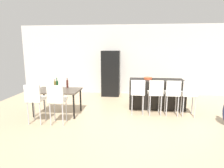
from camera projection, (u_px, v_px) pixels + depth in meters
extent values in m
plane|color=tan|center=(137.00, 115.00, 5.67)|extent=(10.00, 10.00, 0.00)
cube|color=beige|center=(136.00, 60.00, 8.12)|extent=(10.00, 0.12, 2.90)
cube|color=black|center=(156.00, 93.00, 6.39)|extent=(1.77, 0.85, 0.92)
cube|color=white|center=(138.00, 93.00, 5.69)|extent=(0.40, 0.40, 0.08)
cube|color=white|center=(138.00, 87.00, 5.48)|extent=(0.40, 0.06, 0.36)
cylinder|color=#B2B2B7|center=(132.00, 102.00, 5.93)|extent=(0.03, 0.03, 0.61)
cylinder|color=#B2B2B7|center=(142.00, 102.00, 5.90)|extent=(0.03, 0.03, 0.61)
cylinder|color=#B2B2B7|center=(132.00, 105.00, 5.62)|extent=(0.03, 0.03, 0.61)
cylinder|color=#B2B2B7|center=(143.00, 106.00, 5.58)|extent=(0.03, 0.03, 0.61)
cube|color=white|center=(155.00, 93.00, 5.64)|extent=(0.42, 0.42, 0.08)
cube|color=white|center=(156.00, 87.00, 5.43)|extent=(0.40, 0.08, 0.36)
cylinder|color=#B2B2B7|center=(148.00, 103.00, 5.87)|extent=(0.03, 0.03, 0.61)
cylinder|color=#B2B2B7|center=(159.00, 103.00, 5.85)|extent=(0.03, 0.03, 0.61)
cylinder|color=#B2B2B7|center=(150.00, 106.00, 5.55)|extent=(0.03, 0.03, 0.61)
cylinder|color=#B2B2B7|center=(161.00, 106.00, 5.54)|extent=(0.03, 0.03, 0.61)
cube|color=white|center=(172.00, 93.00, 5.59)|extent=(0.41, 0.41, 0.08)
cube|color=white|center=(174.00, 87.00, 5.38)|extent=(0.40, 0.07, 0.36)
cylinder|color=#B2B2B7|center=(165.00, 103.00, 5.83)|extent=(0.03, 0.03, 0.61)
cylinder|color=#B2B2B7|center=(176.00, 103.00, 5.79)|extent=(0.03, 0.03, 0.61)
cylinder|color=#B2B2B7|center=(167.00, 106.00, 5.52)|extent=(0.03, 0.03, 0.61)
cylinder|color=#B2B2B7|center=(178.00, 107.00, 5.48)|extent=(0.03, 0.03, 0.61)
cube|color=white|center=(189.00, 94.00, 5.54)|extent=(0.42, 0.42, 0.08)
cube|color=white|center=(191.00, 88.00, 5.33)|extent=(0.40, 0.08, 0.36)
cylinder|color=#B2B2B7|center=(181.00, 103.00, 5.78)|extent=(0.03, 0.03, 0.61)
cylinder|color=#B2B2B7|center=(192.00, 104.00, 5.73)|extent=(0.03, 0.03, 0.61)
cylinder|color=#B2B2B7|center=(183.00, 107.00, 5.47)|extent=(0.03, 0.03, 0.61)
cylinder|color=#B2B2B7|center=(195.00, 107.00, 5.42)|extent=(0.03, 0.03, 0.61)
cube|color=#4C4238|center=(57.00, 91.00, 5.65)|extent=(1.31, 0.83, 0.04)
cylinder|color=black|center=(44.00, 99.00, 6.13)|extent=(0.05, 0.05, 0.70)
cylinder|color=black|center=(81.00, 100.00, 6.01)|extent=(0.05, 0.05, 0.70)
cylinder|color=black|center=(33.00, 105.00, 5.44)|extent=(0.05, 0.05, 0.70)
cylinder|color=black|center=(74.00, 107.00, 5.31)|extent=(0.05, 0.05, 0.70)
cube|color=white|center=(36.00, 99.00, 5.00)|extent=(0.41, 0.41, 0.08)
cube|color=white|center=(32.00, 92.00, 4.79)|extent=(0.40, 0.07, 0.36)
cylinder|color=#B2B2B7|center=(34.00, 109.00, 5.23)|extent=(0.03, 0.03, 0.61)
cylinder|color=#B2B2B7|center=(45.00, 110.00, 5.21)|extent=(0.03, 0.03, 0.61)
cylinder|color=#B2B2B7|center=(28.00, 113.00, 4.92)|extent=(0.03, 0.03, 0.61)
cylinder|color=#B2B2B7|center=(40.00, 114.00, 4.89)|extent=(0.03, 0.03, 0.61)
cube|color=white|center=(58.00, 100.00, 4.94)|extent=(0.42, 0.42, 0.08)
cube|color=white|center=(55.00, 93.00, 4.73)|extent=(0.40, 0.08, 0.36)
cylinder|color=#B2B2B7|center=(55.00, 110.00, 5.17)|extent=(0.03, 0.03, 0.61)
cylinder|color=#B2B2B7|center=(66.00, 110.00, 5.15)|extent=(0.03, 0.03, 0.61)
cylinder|color=#B2B2B7|center=(50.00, 114.00, 4.85)|extent=(0.03, 0.03, 0.61)
cylinder|color=#B2B2B7|center=(63.00, 114.00, 4.84)|extent=(0.03, 0.03, 0.61)
cylinder|color=brown|center=(55.00, 85.00, 5.67)|extent=(0.06, 0.06, 0.25)
cylinder|color=brown|center=(55.00, 80.00, 5.64)|extent=(0.02, 0.02, 0.07)
cylinder|color=#471E19|center=(67.00, 84.00, 5.95)|extent=(0.07, 0.07, 0.23)
cylinder|color=#471E19|center=(67.00, 79.00, 5.92)|extent=(0.02, 0.02, 0.08)
cylinder|color=#194723|center=(57.00, 84.00, 5.87)|extent=(0.08, 0.08, 0.23)
cylinder|color=#194723|center=(57.00, 79.00, 5.84)|extent=(0.03, 0.03, 0.10)
cylinder|color=silver|center=(38.00, 91.00, 5.43)|extent=(0.06, 0.06, 0.00)
cylinder|color=silver|center=(37.00, 90.00, 5.43)|extent=(0.01, 0.01, 0.08)
cone|color=silver|center=(37.00, 87.00, 5.41)|extent=(0.07, 0.07, 0.09)
cube|color=black|center=(111.00, 73.00, 7.90)|extent=(0.72, 0.68, 1.84)
cylinder|color=#C6512D|center=(148.00, 78.00, 6.40)|extent=(0.27, 0.27, 0.07)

